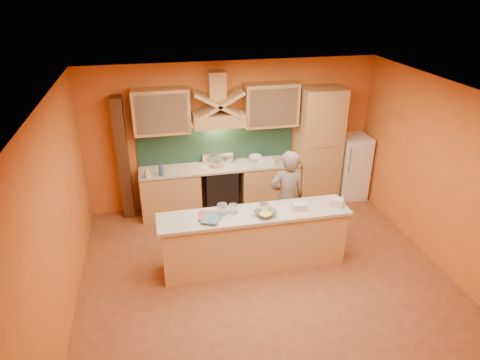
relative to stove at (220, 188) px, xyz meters
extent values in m
cube|color=#945B2D|center=(0.30, -2.20, -0.45)|extent=(5.50, 5.00, 0.01)
cube|color=white|center=(0.30, -2.20, 2.35)|extent=(5.50, 5.00, 0.01)
cube|color=orange|center=(0.30, 0.30, 0.95)|extent=(5.50, 0.02, 2.80)
cube|color=orange|center=(0.30, -4.70, 0.95)|extent=(5.50, 0.02, 2.80)
cube|color=orange|center=(-2.45, -2.20, 0.95)|extent=(0.02, 5.00, 2.80)
cube|color=orange|center=(3.05, -2.20, 0.95)|extent=(0.02, 5.00, 2.80)
cube|color=tan|center=(-0.95, 0.00, -0.02)|extent=(1.10, 0.60, 0.86)
cube|color=tan|center=(0.95, 0.00, -0.02)|extent=(1.10, 0.60, 0.86)
cube|color=#B9B09D|center=(0.00, 0.00, 0.45)|extent=(3.00, 0.62, 0.04)
cube|color=black|center=(0.00, 0.00, 0.00)|extent=(0.60, 0.58, 0.90)
cube|color=#183629|center=(0.00, 0.28, 0.80)|extent=(3.00, 0.03, 0.70)
cube|color=tan|center=(0.00, 0.05, 1.37)|extent=(0.92, 0.50, 0.24)
cube|color=tan|center=(0.00, 0.15, 1.95)|extent=(0.30, 0.30, 0.50)
cube|color=tan|center=(-1.00, 0.12, 1.55)|extent=(1.00, 0.35, 0.80)
cube|color=tan|center=(1.00, 0.12, 1.55)|extent=(1.00, 0.35, 0.80)
cube|color=tan|center=(1.95, 0.00, 0.70)|extent=(0.80, 0.60, 2.30)
cube|color=white|center=(2.70, 0.00, 0.20)|extent=(0.58, 0.60, 1.30)
cube|color=#472816|center=(-1.75, 0.15, 0.70)|extent=(0.20, 0.30, 2.30)
cube|color=#E0B673|center=(0.20, -1.90, -0.01)|extent=(2.80, 0.55, 0.88)
cube|color=#B9B09D|center=(0.20, -1.90, 0.47)|extent=(2.90, 0.62, 0.05)
imported|color=#70665B|center=(0.89, -1.35, 0.39)|extent=(0.62, 0.42, 1.67)
cylinder|color=#ADAEB4|center=(-0.06, 0.01, 0.52)|extent=(0.29, 0.29, 0.14)
cylinder|color=#B8B8C0|center=(0.19, 0.16, 0.51)|extent=(0.20, 0.20, 0.12)
imported|color=silver|center=(-1.33, -0.24, 0.57)|extent=(0.11, 0.11, 0.20)
imported|color=#345090|center=(-1.09, -0.20, 0.60)|extent=(0.12, 0.12, 0.25)
imported|color=silver|center=(0.72, 0.15, 0.51)|extent=(0.31, 0.31, 0.08)
cube|color=white|center=(0.88, -0.08, 0.52)|extent=(0.29, 0.25, 0.09)
imported|color=#AD463D|center=(-0.63, -1.84, 0.51)|extent=(0.27, 0.33, 0.03)
imported|color=teal|center=(-0.57, -1.92, 0.53)|extent=(0.37, 0.41, 0.03)
cylinder|color=silver|center=(-0.27, -1.82, 0.57)|extent=(0.17, 0.17, 0.15)
cylinder|color=silver|center=(-0.11, -1.83, 0.56)|extent=(0.17, 0.17, 0.13)
cube|color=white|center=(0.35, -1.86, 0.55)|extent=(0.15, 0.15, 0.10)
imported|color=silver|center=(0.34, -2.01, 0.53)|extent=(0.40, 0.40, 0.08)
cube|color=beige|center=(0.87, -2.09, 0.50)|extent=(0.26, 0.22, 0.01)
cube|color=beige|center=(0.88, -1.98, 0.56)|extent=(0.19, 0.16, 0.12)
cube|color=beige|center=(1.49, -1.95, 0.56)|extent=(0.25, 0.22, 0.12)
camera|label=1|loc=(-1.18, -7.28, 3.69)|focal=32.00mm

